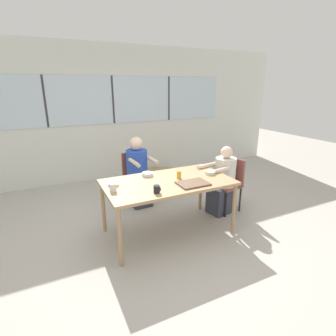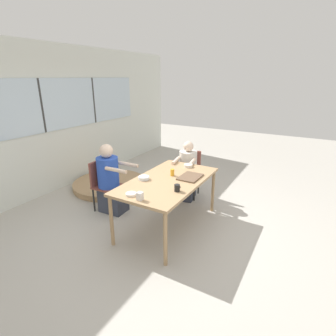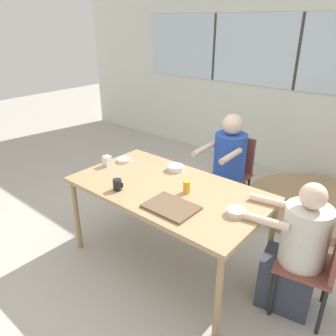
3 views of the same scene
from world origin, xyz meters
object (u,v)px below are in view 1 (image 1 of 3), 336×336
object	(u,v)px
person_woman_green_shirt	(138,175)
bowl_fruit	(113,185)
folded_table_stack	(162,180)
juice_glass	(179,175)
bowl_cereal	(210,173)
person_man_blue_shirt	(223,184)
coffee_mug	(157,189)
bowl_white_shallow	(147,174)
chair_for_man_blue_shirt	(230,180)
chair_for_woman_green_shirt	(135,172)
milk_carton_small	(113,187)

from	to	relation	value
person_woman_green_shirt	bowl_fruit	world-z (taller)	person_woman_green_shirt
bowl_fruit	folded_table_stack	world-z (taller)	bowl_fruit
juice_glass	folded_table_stack	xyz separation A→B (m)	(0.55, 1.79, -0.76)
person_woman_green_shirt	bowl_cereal	world-z (taller)	person_woman_green_shirt
person_man_blue_shirt	juice_glass	distance (m)	0.97
person_woman_green_shirt	person_man_blue_shirt	world-z (taller)	person_woman_green_shirt
juice_glass	bowl_cereal	bearing A→B (deg)	-4.41
coffee_mug	folded_table_stack	xyz separation A→B (m)	(1.02, 2.13, -0.76)
bowl_white_shallow	chair_for_man_blue_shirt	bearing A→B (deg)	-3.35
chair_for_woman_green_shirt	bowl_cereal	distance (m)	1.48
person_woman_green_shirt	person_man_blue_shirt	size ratio (longest dim) A/B	1.08
chair_for_man_blue_shirt	bowl_white_shallow	bearing A→B (deg)	76.20
chair_for_man_blue_shirt	coffee_mug	world-z (taller)	coffee_mug
bowl_cereal	bowl_fruit	size ratio (longest dim) A/B	1.05
juice_glass	bowl_cereal	world-z (taller)	juice_glass
bowl_cereal	bowl_fruit	xyz separation A→B (m)	(-1.36, 0.15, -0.01)
chair_for_woman_green_shirt	chair_for_man_blue_shirt	xyz separation A→B (m)	(1.29, -1.03, 0.00)
chair_for_woman_green_shirt	bowl_white_shallow	bearing A→B (deg)	80.49
chair_for_man_blue_shirt	coffee_mug	distance (m)	1.65
chair_for_man_blue_shirt	bowl_fruit	bearing A→B (deg)	82.08
juice_glass	bowl_white_shallow	distance (m)	0.45
chair_for_woman_green_shirt	folded_table_stack	bearing A→B (deg)	-146.24
juice_glass	milk_carton_small	world-z (taller)	juice_glass
bowl_fruit	folded_table_stack	xyz separation A→B (m)	(1.42, 1.68, -0.73)
person_woman_green_shirt	bowl_white_shallow	size ratio (longest dim) A/B	7.49
chair_for_man_blue_shirt	milk_carton_small	size ratio (longest dim) A/B	8.60
person_woman_green_shirt	folded_table_stack	bearing A→B (deg)	-138.64
chair_for_woman_green_shirt	folded_table_stack	xyz separation A→B (m)	(0.78, 0.56, -0.46)
chair_for_man_blue_shirt	coffee_mug	bearing A→B (deg)	98.81
person_woman_green_shirt	folded_table_stack	size ratio (longest dim) A/B	0.78
chair_for_woman_green_shirt	person_woman_green_shirt	xyz separation A→B (m)	(0.01, -0.17, 0.00)
coffee_mug	bowl_white_shallow	bearing A→B (deg)	78.65
milk_carton_small	folded_table_stack	size ratio (longest dim) A/B	0.07
milk_carton_small	coffee_mug	bearing A→B (deg)	-30.87
juice_glass	person_woman_green_shirt	bearing A→B (deg)	101.77
person_woman_green_shirt	coffee_mug	world-z (taller)	person_woman_green_shirt
bowl_cereal	juice_glass	bearing A→B (deg)	175.59
juice_glass	bowl_fruit	bearing A→B (deg)	172.46
person_man_blue_shirt	bowl_white_shallow	world-z (taller)	person_man_blue_shirt
bowl_cereal	bowl_fruit	distance (m)	1.37
chair_for_woman_green_shirt	person_man_blue_shirt	distance (m)	1.54
milk_carton_small	bowl_cereal	xyz separation A→B (m)	(1.41, 0.02, -0.03)
chair_for_man_blue_shirt	person_man_blue_shirt	distance (m)	0.17
chair_for_man_blue_shirt	milk_carton_small	world-z (taller)	milk_carton_small
person_man_blue_shirt	bowl_fruit	distance (m)	1.79
chair_for_man_blue_shirt	person_woman_green_shirt	size ratio (longest dim) A/B	0.74
chair_for_woman_green_shirt	bowl_white_shallow	distance (m)	0.99
chair_for_man_blue_shirt	folded_table_stack	distance (m)	1.73
juice_glass	folded_table_stack	distance (m)	2.03
juice_glass	milk_carton_small	xyz separation A→B (m)	(-0.93, -0.06, -0.00)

